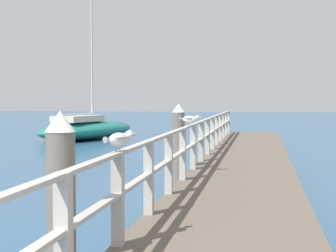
# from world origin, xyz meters

# --- Properties ---
(pier_deck) EXTENTS (2.31, 23.60, 0.46)m
(pier_deck) POSITION_xyz_m (0.00, 11.80, 0.23)
(pier_deck) COLOR brown
(pier_deck) RESTS_ON ground_plane
(pier_railing) EXTENTS (0.12, 22.12, 1.01)m
(pier_railing) POSITION_xyz_m (-1.07, 11.80, 1.09)
(pier_railing) COLOR #B2ADA3
(pier_railing) RESTS_ON pier_deck
(dock_piling_near) EXTENTS (0.29, 0.29, 1.92)m
(dock_piling_near) POSITION_xyz_m (-1.45, 3.29, 0.97)
(dock_piling_near) COLOR #6B6056
(dock_piling_near) RESTS_ON ground_plane
(dock_piling_far) EXTENTS (0.29, 0.29, 1.92)m
(dock_piling_far) POSITION_xyz_m (-1.45, 10.57, 0.97)
(dock_piling_far) COLOR #6B6056
(dock_piling_far) RESTS_ON ground_plane
(seagull_foreground) EXTENTS (0.26, 0.45, 0.21)m
(seagull_foreground) POSITION_xyz_m (-1.07, 4.00, 1.61)
(seagull_foreground) COLOR white
(seagull_foreground) RESTS_ON pier_railing
(seagull_background) EXTENTS (0.48, 0.19, 0.21)m
(seagull_background) POSITION_xyz_m (-1.06, 9.56, 1.61)
(seagull_background) COLOR white
(seagull_background) RESTS_ON pier_railing
(boat_2) EXTENTS (4.32, 7.71, 10.15)m
(boat_2) POSITION_xyz_m (-8.13, 23.96, 0.52)
(boat_2) COLOR #197266
(boat_2) RESTS_ON ground_plane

